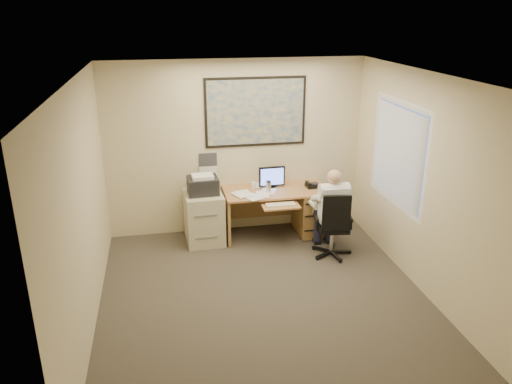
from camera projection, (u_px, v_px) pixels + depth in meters
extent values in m
cube|color=#3C372E|center=(266.00, 301.00, 6.13)|extent=(4.00, 4.50, 0.00)
cube|color=white|center=(267.00, 78.00, 5.19)|extent=(4.00, 4.50, 0.00)
cube|color=beige|center=(236.00, 148.00, 7.73)|extent=(4.00, 0.00, 2.70)
cube|color=beige|center=(332.00, 309.00, 3.59)|extent=(4.00, 0.00, 2.70)
cube|color=beige|center=(83.00, 212.00, 5.30)|extent=(0.00, 4.50, 2.70)
cube|color=beige|center=(428.00, 188.00, 6.02)|extent=(0.00, 4.50, 2.70)
cube|color=#B57F4D|center=(276.00, 191.00, 7.70)|extent=(1.60, 0.75, 0.03)
cube|color=#A87E45|center=(311.00, 210.00, 7.93)|extent=(0.45, 0.70, 0.70)
cube|color=#A87E45|center=(226.00, 217.00, 7.69)|extent=(0.04, 0.70, 0.70)
cube|color=#A87E45|center=(271.00, 200.00, 8.11)|extent=(1.55, 0.03, 0.55)
cylinder|color=black|center=(271.00, 186.00, 7.82)|extent=(0.16, 0.16, 0.02)
cube|color=black|center=(272.00, 176.00, 7.74)|extent=(0.41, 0.05, 0.31)
cube|color=#5D7CFF|center=(272.00, 177.00, 7.72)|extent=(0.36, 0.02, 0.26)
cube|color=#B57F4D|center=(281.00, 206.00, 7.30)|extent=(0.55, 0.30, 0.02)
cube|color=beige|center=(281.00, 205.00, 7.29)|extent=(0.43, 0.14, 0.02)
cube|color=black|center=(313.00, 186.00, 7.80)|extent=(0.22, 0.20, 0.05)
cylinder|color=silver|center=(268.00, 187.00, 7.55)|extent=(0.08, 0.08, 0.17)
cylinder|color=white|center=(253.00, 185.00, 7.77)|extent=(0.07, 0.07, 0.09)
cube|color=white|center=(247.00, 191.00, 7.61)|extent=(0.60, 0.56, 0.02)
cube|color=#1E4C93|center=(256.00, 112.00, 7.57)|extent=(1.56, 0.03, 1.06)
cube|color=white|center=(208.00, 166.00, 7.73)|extent=(0.28, 0.01, 0.42)
cube|color=#C1BA9B|center=(204.00, 217.00, 7.60)|extent=(0.59, 0.69, 0.78)
cube|color=black|center=(203.00, 185.00, 7.43)|extent=(0.46, 0.41, 0.25)
cube|color=white|center=(203.00, 177.00, 7.36)|extent=(0.32, 0.26, 0.05)
cylinder|color=silver|center=(332.00, 240.00, 7.22)|extent=(0.06, 0.06, 0.37)
cube|color=black|center=(332.00, 227.00, 7.15)|extent=(0.48, 0.48, 0.07)
cube|color=black|center=(341.00, 213.00, 6.85)|extent=(0.39, 0.11, 0.51)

